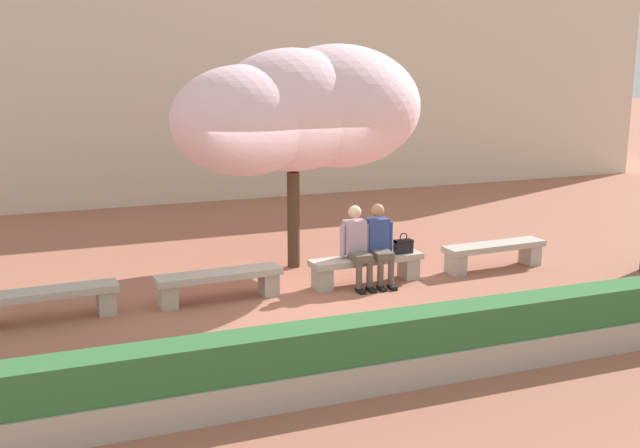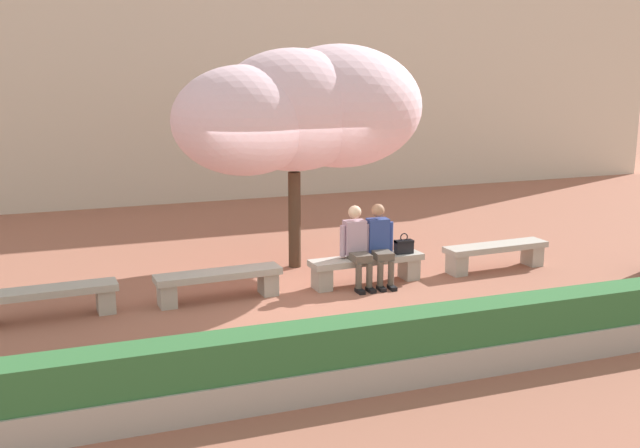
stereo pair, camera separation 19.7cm
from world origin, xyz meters
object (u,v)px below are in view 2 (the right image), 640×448
(person_seated_right, at_px, (379,241))
(handbag, at_px, (404,246))
(stone_bench_center, at_px, (367,265))
(stone_bench_west_end, at_px, (47,298))
(stone_bench_near_east, at_px, (496,252))
(stone_bench_near_west, at_px, (219,280))
(person_seated_left, at_px, (357,243))
(cherry_tree_main, at_px, (303,111))

(person_seated_right, relative_size, handbag, 3.81)
(stone_bench_center, distance_m, handbag, 0.71)
(stone_bench_west_end, height_order, stone_bench_near_east, same)
(stone_bench_near_west, relative_size, stone_bench_center, 1.00)
(stone_bench_center, height_order, person_seated_right, person_seated_right)
(stone_bench_center, bearing_deg, person_seated_left, -165.06)
(stone_bench_near_west, relative_size, person_seated_right, 1.48)
(stone_bench_near_west, height_order, person_seated_left, person_seated_left)
(person_seated_right, bearing_deg, stone_bench_west_end, 179.39)
(person_seated_right, bearing_deg, stone_bench_near_west, 178.83)
(person_seated_left, bearing_deg, stone_bench_west_end, 179.34)
(person_seated_left, distance_m, person_seated_right, 0.39)
(stone_bench_near_east, distance_m, handbag, 1.78)
(stone_bench_near_east, bearing_deg, cherry_tree_main, 154.45)
(stone_bench_west_end, xyz_separation_m, stone_bench_center, (4.83, 0.00, 0.00))
(stone_bench_west_end, relative_size, stone_bench_near_west, 1.00)
(person_seated_right, height_order, handbag, person_seated_right)
(person_seated_right, bearing_deg, handbag, 5.26)
(stone_bench_west_end, xyz_separation_m, person_seated_right, (5.02, -0.05, 0.39))
(stone_bench_near_east, height_order, cherry_tree_main, cherry_tree_main)
(person_seated_left, bearing_deg, stone_bench_near_east, 1.17)
(stone_bench_near_east, distance_m, person_seated_right, 2.26)
(stone_bench_near_east, height_order, person_seated_right, person_seated_right)
(stone_bench_near_west, bearing_deg, stone_bench_near_east, 0.00)
(stone_bench_near_west, bearing_deg, person_seated_left, -1.39)
(stone_bench_near_east, bearing_deg, person_seated_left, -178.83)
(stone_bench_near_west, xyz_separation_m, stone_bench_center, (2.41, 0.00, 0.00))
(stone_bench_near_west, xyz_separation_m, cherry_tree_main, (1.84, 1.43, 2.38))
(stone_bench_center, height_order, handbag, handbag)
(stone_bench_near_east, bearing_deg, person_seated_right, -178.63)
(stone_bench_near_east, xyz_separation_m, cherry_tree_main, (-2.99, 1.43, 2.38))
(stone_bench_near_west, height_order, handbag, handbag)
(stone_bench_center, distance_m, cherry_tree_main, 2.84)
(stone_bench_center, xyz_separation_m, cherry_tree_main, (-0.57, 1.43, 2.38))
(stone_bench_center, xyz_separation_m, person_seated_left, (-0.20, -0.05, 0.39))
(stone_bench_west_end, bearing_deg, person_seated_right, -0.61)
(person_seated_left, xyz_separation_m, person_seated_right, (0.39, 0.00, 0.00))
(stone_bench_near_east, xyz_separation_m, person_seated_left, (-2.61, -0.05, 0.39))
(cherry_tree_main, bearing_deg, stone_bench_center, -68.15)
(stone_bench_center, height_order, stone_bench_near_east, same)
(stone_bench_west_end, xyz_separation_m, handbag, (5.48, -0.01, 0.27))
(stone_bench_near_east, bearing_deg, stone_bench_center, 180.00)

